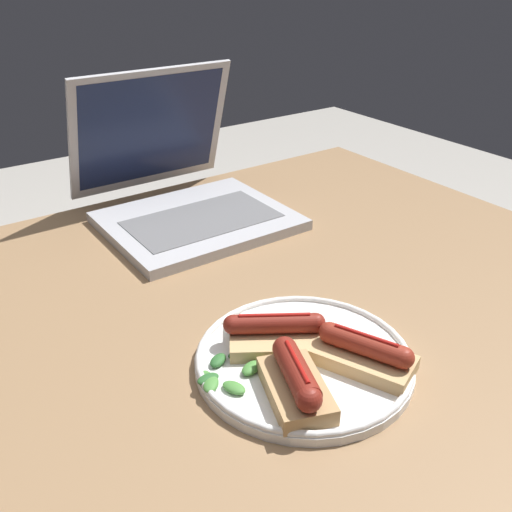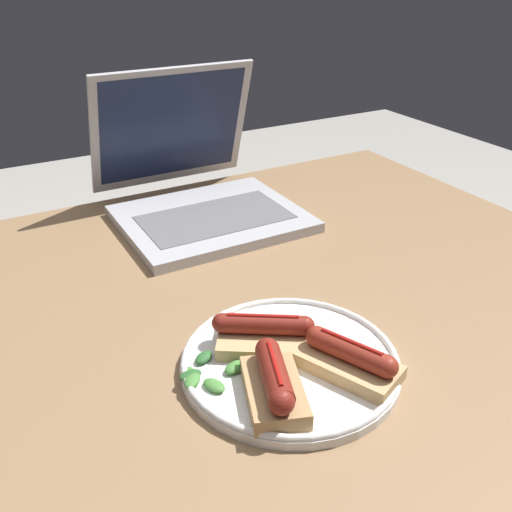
% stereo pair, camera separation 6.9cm
% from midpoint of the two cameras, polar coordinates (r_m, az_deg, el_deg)
% --- Properties ---
extents(desk, '(1.33, 0.89, 0.74)m').
position_cam_midpoint_polar(desk, '(0.81, -4.16, -11.18)').
color(desk, '#93704C').
rests_on(desk, ground_plane).
extents(laptop, '(0.31, 0.34, 0.25)m').
position_cam_midpoint_polar(laptop, '(1.03, -3.76, 6.47)').
color(laptop, '#B7B7BC').
rests_on(laptop, desk).
extents(plate, '(0.25, 0.25, 0.02)m').
position_cam_midpoint_polar(plate, '(0.67, 6.42, -10.52)').
color(plate, white).
rests_on(plate, desk).
extents(sausage_toast_left, '(0.10, 0.13, 0.04)m').
position_cam_midpoint_polar(sausage_toast_left, '(0.65, 12.40, -10.17)').
color(sausage_toast_left, tan).
rests_on(sausage_toast_left, plate).
extents(sausage_toast_middle, '(0.13, 0.12, 0.04)m').
position_cam_midpoint_polar(sausage_toast_middle, '(0.68, 3.63, -7.77)').
color(sausage_toast_middle, tan).
rests_on(sausage_toast_middle, plate).
extents(sausage_toast_right, '(0.09, 0.12, 0.05)m').
position_cam_midpoint_polar(sausage_toast_right, '(0.61, 5.18, -12.69)').
color(sausage_toast_right, tan).
rests_on(sausage_toast_right, plate).
extents(salad_pile, '(0.08, 0.08, 0.01)m').
position_cam_midpoint_polar(salad_pile, '(0.65, -1.63, -11.56)').
color(salad_pile, '#4C8E3D').
rests_on(salad_pile, plate).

